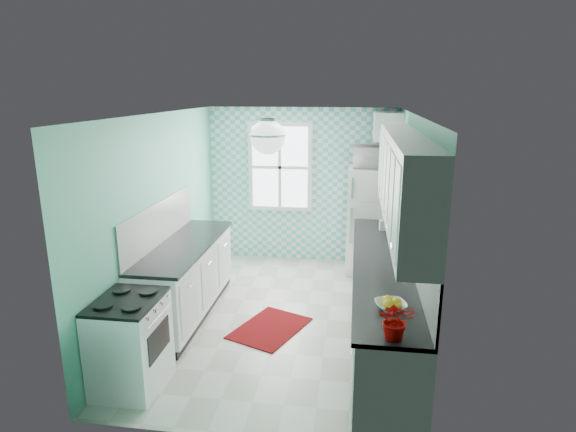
# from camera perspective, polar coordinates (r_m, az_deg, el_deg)

# --- Properties ---
(floor) EXTENTS (3.00, 4.40, 0.02)m
(floor) POSITION_cam_1_polar(r_m,az_deg,el_deg) (6.18, -0.80, -11.95)
(floor) COLOR beige
(floor) RESTS_ON ground
(ceiling) EXTENTS (3.00, 4.40, 0.02)m
(ceiling) POSITION_cam_1_polar(r_m,az_deg,el_deg) (5.52, -0.90, 12.08)
(ceiling) COLOR white
(ceiling) RESTS_ON wall_back
(wall_back) EXTENTS (3.00, 0.02, 2.50)m
(wall_back) POSITION_cam_1_polar(r_m,az_deg,el_deg) (7.86, 1.64, 3.64)
(wall_back) COLOR #60BD9F
(wall_back) RESTS_ON floor
(wall_front) EXTENTS (3.00, 0.02, 2.50)m
(wall_front) POSITION_cam_1_polar(r_m,az_deg,el_deg) (3.68, -6.22, -9.73)
(wall_front) COLOR #60BD9F
(wall_front) RESTS_ON floor
(wall_left) EXTENTS (0.02, 4.40, 2.50)m
(wall_left) POSITION_cam_1_polar(r_m,az_deg,el_deg) (6.13, -14.92, -0.07)
(wall_left) COLOR #60BD9F
(wall_left) RESTS_ON floor
(wall_right) EXTENTS (0.02, 4.40, 2.50)m
(wall_right) POSITION_cam_1_polar(r_m,az_deg,el_deg) (5.70, 14.34, -1.16)
(wall_right) COLOR #60BD9F
(wall_right) RESTS_ON floor
(accent_wall) EXTENTS (3.00, 0.01, 2.50)m
(accent_wall) POSITION_cam_1_polar(r_m,az_deg,el_deg) (7.84, 1.62, 3.61)
(accent_wall) COLOR #54C1BE
(accent_wall) RESTS_ON wall_back
(window) EXTENTS (1.04, 0.05, 1.44)m
(window) POSITION_cam_1_polar(r_m,az_deg,el_deg) (7.80, -0.95, 5.80)
(window) COLOR white
(window) RESTS_ON wall_back
(backsplash_right) EXTENTS (0.02, 3.60, 0.51)m
(backsplash_right) POSITION_cam_1_polar(r_m,az_deg,el_deg) (5.33, 14.50, -2.90)
(backsplash_right) COLOR white
(backsplash_right) RESTS_ON wall_right
(backsplash_left) EXTENTS (0.02, 2.15, 0.51)m
(backsplash_left) POSITION_cam_1_polar(r_m,az_deg,el_deg) (6.07, -14.97, -0.76)
(backsplash_left) COLOR white
(backsplash_left) RESTS_ON wall_left
(upper_cabinets_right) EXTENTS (0.33, 3.20, 0.90)m
(upper_cabinets_right) POSITION_cam_1_polar(r_m,az_deg,el_deg) (4.95, 13.51, 4.25)
(upper_cabinets_right) COLOR white
(upper_cabinets_right) RESTS_ON wall_right
(upper_cabinet_fridge) EXTENTS (0.40, 0.74, 0.40)m
(upper_cabinet_fridge) POSITION_cam_1_polar(r_m,az_deg,el_deg) (7.31, 11.70, 10.42)
(upper_cabinet_fridge) COLOR white
(upper_cabinet_fridge) RESTS_ON wall_right
(ceiling_light) EXTENTS (0.34, 0.34, 0.35)m
(ceiling_light) POSITION_cam_1_polar(r_m,az_deg,el_deg) (4.75, -2.40, 9.36)
(ceiling_light) COLOR silver
(ceiling_light) RESTS_ON ceiling
(base_cabinets_right) EXTENTS (0.60, 3.60, 0.90)m
(base_cabinets_right) POSITION_cam_1_polar(r_m,az_deg,el_deg) (5.57, 11.01, -10.12)
(base_cabinets_right) COLOR white
(base_cabinets_right) RESTS_ON floor
(countertop_right) EXTENTS (0.63, 3.60, 0.04)m
(countertop_right) POSITION_cam_1_polar(r_m,az_deg,el_deg) (5.39, 11.10, -5.58)
(countertop_right) COLOR black
(countertop_right) RESTS_ON base_cabinets_right
(base_cabinets_left) EXTENTS (0.60, 2.15, 0.90)m
(base_cabinets_left) POSITION_cam_1_polar(r_m,az_deg,el_deg) (6.21, -12.03, -7.51)
(base_cabinets_left) COLOR white
(base_cabinets_left) RESTS_ON floor
(countertop_left) EXTENTS (0.63, 2.15, 0.04)m
(countertop_left) POSITION_cam_1_polar(r_m,az_deg,el_deg) (6.04, -12.14, -3.39)
(countertop_left) COLOR black
(countertop_left) RESTS_ON base_cabinets_left
(fridge) EXTENTS (0.71, 0.71, 1.64)m
(fridge) POSITION_cam_1_polar(r_m,az_deg,el_deg) (7.51, 9.70, -0.49)
(fridge) COLOR white
(fridge) RESTS_ON floor
(stove) EXTENTS (0.58, 0.73, 0.87)m
(stove) POSITION_cam_1_polar(r_m,az_deg,el_deg) (4.94, -18.19, -13.95)
(stove) COLOR white
(stove) RESTS_ON floor
(sink) EXTENTS (0.51, 0.43, 0.53)m
(sink) POSITION_cam_1_polar(r_m,az_deg,el_deg) (6.43, 10.81, -2.11)
(sink) COLOR silver
(sink) RESTS_ON countertop_right
(rug) EXTENTS (0.98, 1.13, 0.02)m
(rug) POSITION_cam_1_polar(r_m,az_deg,el_deg) (5.90, -2.15, -13.12)
(rug) COLOR #64090F
(rug) RESTS_ON floor
(dish_towel) EXTENTS (0.10, 0.22, 0.34)m
(dish_towel) POSITION_cam_1_polar(r_m,az_deg,el_deg) (6.55, 7.85, -5.81)
(dish_towel) COLOR #52AAA7
(dish_towel) RESTS_ON base_cabinets_right
(fruit_bowl) EXTENTS (0.33, 0.33, 0.07)m
(fruit_bowl) POSITION_cam_1_polar(r_m,az_deg,el_deg) (4.29, 12.09, -10.34)
(fruit_bowl) COLOR white
(fruit_bowl) RESTS_ON countertop_right
(potted_plant) EXTENTS (0.28, 0.25, 0.30)m
(potted_plant) POSITION_cam_1_polar(r_m,az_deg,el_deg) (3.79, 12.69, -11.95)
(potted_plant) COLOR #AC1003
(potted_plant) RESTS_ON countertop_right
(soap_bottle) EXTENTS (0.10, 0.10, 0.20)m
(soap_bottle) POSITION_cam_1_polar(r_m,az_deg,el_deg) (6.56, 11.20, -0.78)
(soap_bottle) COLOR #98A3AD
(soap_bottle) RESTS_ON countertop_right
(microwave) EXTENTS (0.59, 0.40, 0.32)m
(microwave) POSITION_cam_1_polar(r_m,az_deg,el_deg) (7.31, 10.04, 6.92)
(microwave) COLOR white
(microwave) RESTS_ON fridge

